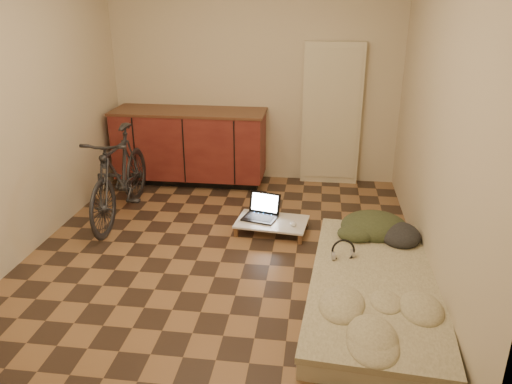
# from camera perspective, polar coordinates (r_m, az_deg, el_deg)

# --- Properties ---
(room_shell) EXTENTS (3.50, 4.00, 2.60)m
(room_shell) POSITION_cam_1_polar(r_m,az_deg,el_deg) (4.22, -3.90, 9.26)
(room_shell) COLOR brown
(room_shell) RESTS_ON ground
(cabinets) EXTENTS (1.84, 0.62, 0.91)m
(cabinets) POSITION_cam_1_polar(r_m,az_deg,el_deg) (6.20, -7.51, 5.25)
(cabinets) COLOR black
(cabinets) RESTS_ON ground
(appliance_panel) EXTENTS (0.70, 0.10, 1.70)m
(appliance_panel) POSITION_cam_1_polar(r_m,az_deg,el_deg) (6.13, 8.63, 8.71)
(appliance_panel) COLOR beige
(appliance_panel) RESTS_ON ground
(bicycle) EXTENTS (0.51, 1.62, 1.04)m
(bicycle) POSITION_cam_1_polar(r_m,az_deg,el_deg) (5.29, -15.36, 2.36)
(bicycle) COLOR black
(bicycle) RESTS_ON ground
(futon) EXTENTS (1.14, 2.11, 0.18)m
(futon) POSITION_cam_1_polar(r_m,az_deg,el_deg) (4.03, 13.46, -10.64)
(futon) COLOR beige
(futon) RESTS_ON ground
(clothing_pile) EXTENTS (0.68, 0.58, 0.26)m
(clothing_pile) POSITION_cam_1_polar(r_m,az_deg,el_deg) (4.64, 14.10, -3.21)
(clothing_pile) COLOR #2F3720
(clothing_pile) RESTS_ON futon
(headphones) EXTENTS (0.25, 0.23, 0.14)m
(headphones) POSITION_cam_1_polar(r_m,az_deg,el_deg) (4.19, 9.95, -6.54)
(headphones) COLOR black
(headphones) RESTS_ON futon
(lap_desk) EXTENTS (0.74, 0.52, 0.11)m
(lap_desk) POSITION_cam_1_polar(r_m,az_deg,el_deg) (4.95, 1.82, -3.47)
(lap_desk) COLOR brown
(lap_desk) RESTS_ON ground
(laptop) EXTENTS (0.39, 0.36, 0.22)m
(laptop) POSITION_cam_1_polar(r_m,az_deg,el_deg) (5.01, 0.64, -2.34)
(laptop) COLOR black
(laptop) RESTS_ON lap_desk
(mouse) EXTENTS (0.07, 0.10, 0.03)m
(mouse) POSITION_cam_1_polar(r_m,az_deg,el_deg) (4.85, 4.27, -3.66)
(mouse) COLOR silver
(mouse) RESTS_ON lap_desk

